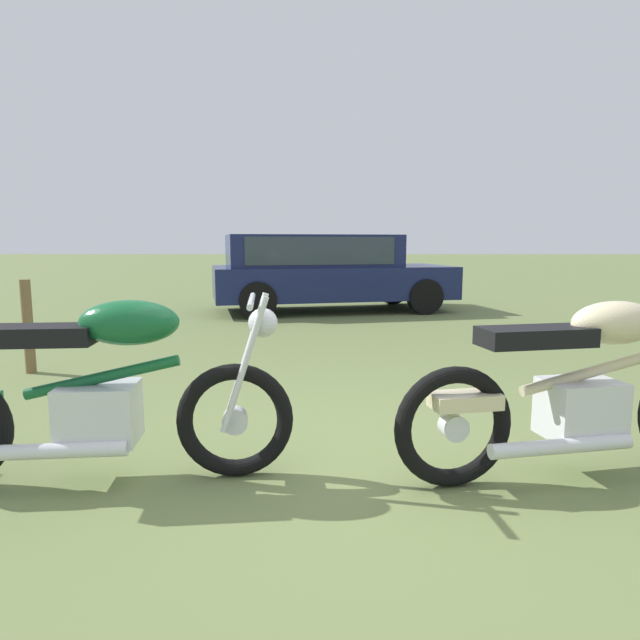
{
  "coord_description": "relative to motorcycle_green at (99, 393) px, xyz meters",
  "views": [
    {
      "loc": [
        -0.16,
        -3.01,
        1.29
      ],
      "look_at": [
        -0.24,
        1.66,
        0.63
      ],
      "focal_mm": 30.85,
      "sensor_mm": 36.0,
      "label": 1
    }
  ],
  "objects": [
    {
      "name": "ground_plane",
      "position": [
        1.39,
        0.19,
        -0.49
      ],
      "size": [
        120.0,
        120.0,
        0.0
      ],
      "primitive_type": "plane",
      "color": "olive"
    },
    {
      "name": "motorcycle_green",
      "position": [
        0.0,
        0.0,
        0.0
      ],
      "size": [
        2.12,
        0.68,
        1.02
      ],
      "rotation": [
        0.0,
        0.0,
        0.11
      ],
      "color": "black",
      "rests_on": "ground"
    },
    {
      "name": "motorcycle_cream",
      "position": [
        2.62,
        0.14,
        -0.0
      ],
      "size": [
        2.08,
        0.82,
        1.02
      ],
      "rotation": [
        0.0,
        0.0,
        0.22
      ],
      "color": "black",
      "rests_on": "ground"
    },
    {
      "name": "car_navy",
      "position": [
        1.09,
        7.54,
        0.34
      ],
      "size": [
        4.74,
        2.83,
        1.43
      ],
      "rotation": [
        0.0,
        0.0,
        0.24
      ],
      "color": "#161E4C",
      "rests_on": "ground"
    },
    {
      "name": "fence_post_wooden",
      "position": [
        -1.75,
        2.49,
        -0.03
      ],
      "size": [
        0.1,
        0.1,
        0.93
      ],
      "primitive_type": "cylinder",
      "color": "brown",
      "rests_on": "ground"
    }
  ]
}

